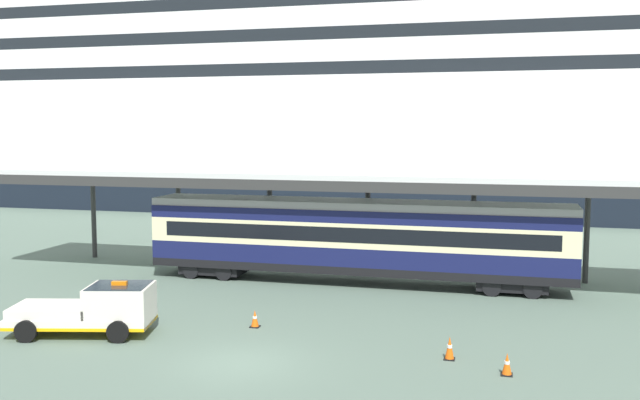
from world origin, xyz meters
TOP-DOWN VIEW (x-y plane):
  - ground_plane at (0.00, 0.00)m, footprint 400.00×400.00m
  - cruise_ship at (-15.95, 51.84)m, footprint 147.91×30.53m
  - platform_canopy at (1.20, 13.18)m, footprint 38.44×5.65m
  - train_carriage at (1.20, 12.73)m, footprint 20.72×2.81m
  - service_truck at (-6.37, 1.68)m, footprint 5.53×3.20m
  - traffic_cone_near at (-0.97, 4.11)m, footprint 0.36×0.36m
  - traffic_cone_mid at (8.46, 1.08)m, footprint 0.36×0.36m
  - traffic_cone_far at (6.61, 2.14)m, footprint 0.36×0.36m

SIDE VIEW (x-z plane):
  - ground_plane at x=0.00m, z-range 0.00..0.00m
  - traffic_cone_near at x=-0.97m, z-range -0.01..0.67m
  - traffic_cone_mid at x=8.46m, z-range -0.01..0.70m
  - traffic_cone_far at x=6.61m, z-range -0.01..0.78m
  - service_truck at x=-6.37m, z-range -0.02..2.00m
  - train_carriage at x=1.20m, z-range 0.25..4.36m
  - platform_canopy at x=1.20m, z-range 2.46..7.95m
  - cruise_ship at x=-15.95m, z-range -7.30..35.45m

